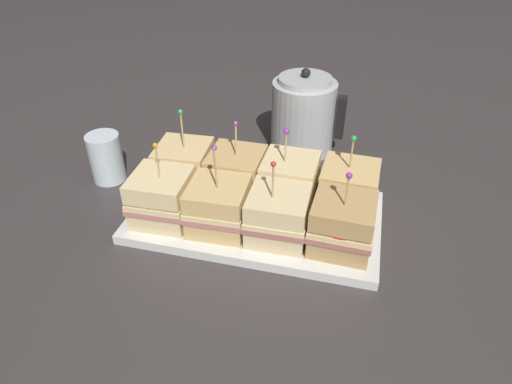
% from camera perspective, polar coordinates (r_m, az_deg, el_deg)
% --- Properties ---
extents(ground_plane, '(6.00, 6.00, 0.00)m').
position_cam_1_polar(ground_plane, '(0.86, 0.00, -3.59)').
color(ground_plane, '#383333').
extents(serving_platter, '(0.45, 0.25, 0.02)m').
position_cam_1_polar(serving_platter, '(0.85, 0.00, -3.12)').
color(serving_platter, silver).
rests_on(serving_platter, ground_plane).
extents(sandwich_front_far_left, '(0.11, 0.11, 0.16)m').
position_cam_1_polar(sandwich_front_far_left, '(0.83, -11.67, -0.68)').
color(sandwich_front_far_left, beige).
rests_on(sandwich_front_far_left, serving_platter).
extents(sandwich_front_center_left, '(0.11, 0.11, 0.17)m').
position_cam_1_polar(sandwich_front_center_left, '(0.79, -4.69, -1.80)').
color(sandwich_front_center_left, tan).
rests_on(sandwich_front_center_left, serving_platter).
extents(sandwich_front_center_right, '(0.11, 0.11, 0.15)m').
position_cam_1_polar(sandwich_front_center_right, '(0.77, 2.81, -2.93)').
color(sandwich_front_center_right, beige).
rests_on(sandwich_front_center_right, serving_platter).
extents(sandwich_front_far_right, '(0.11, 0.11, 0.15)m').
position_cam_1_polar(sandwich_front_far_right, '(0.76, 10.73, -4.00)').
color(sandwich_front_far_right, tan).
rests_on(sandwich_front_far_right, serving_platter).
extents(sandwich_back_far_left, '(0.11, 0.11, 0.17)m').
position_cam_1_polar(sandwich_back_far_left, '(0.90, -8.93, 3.14)').
color(sandwich_back_far_left, '#DBB77A').
rests_on(sandwich_back_far_left, serving_platter).
extents(sandwich_back_center_left, '(0.11, 0.11, 0.16)m').
position_cam_1_polar(sandwich_back_center_left, '(0.87, -2.46, 2.22)').
color(sandwich_back_center_left, tan).
rests_on(sandwich_back_center_left, serving_platter).
extents(sandwich_back_center_right, '(0.11, 0.11, 0.16)m').
position_cam_1_polar(sandwich_back_center_right, '(0.85, 4.22, 1.38)').
color(sandwich_back_center_right, beige).
rests_on(sandwich_back_center_right, serving_platter).
extents(sandwich_back_far_right, '(0.11, 0.11, 0.15)m').
position_cam_1_polar(sandwich_back_far_right, '(0.85, 11.47, 0.34)').
color(sandwich_back_far_right, tan).
rests_on(sandwich_back_far_right, serving_platter).
extents(kettle_steel, '(0.17, 0.14, 0.19)m').
position_cam_1_polar(kettle_steel, '(1.05, 5.97, 9.55)').
color(kettle_steel, '#B7BABF').
rests_on(kettle_steel, ground_plane).
extents(drinking_glass, '(0.07, 0.07, 0.10)m').
position_cam_1_polar(drinking_glass, '(0.99, -18.23, 4.09)').
color(drinking_glass, silver).
rests_on(drinking_glass, ground_plane).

